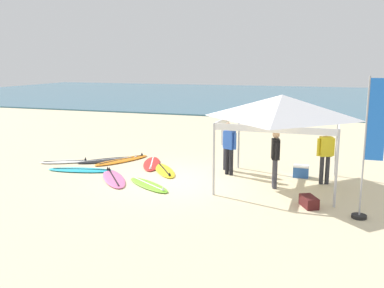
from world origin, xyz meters
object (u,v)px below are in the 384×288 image
Objects in this scene: surfboard_lime at (149,185)px; surfboard_red at (152,164)px; surfboard_yellow at (164,170)px; surfboard_white at (65,162)px; person_yellow at (325,153)px; person_blue at (229,146)px; cooler_box at (301,171)px; surfboard_pink at (114,178)px; person_black at (275,155)px; surfboard_cyan at (81,170)px; banner_flag at (369,155)px; gear_bag_near_tent at (309,202)px; surfboard_black at (110,160)px; person_grey at (227,142)px; canopy_tent at (282,107)px; surfboard_orange at (122,160)px.

surfboard_lime and surfboard_red have the same top height.
surfboard_yellow and surfboard_lime have the same top height.
person_yellow is (9.22, 0.12, 0.95)m from surfboard_white.
surfboard_yellow is 3.99m from surfboard_white.
cooler_box is at bearing 11.21° from person_blue.
surfboard_pink is 5.13m from person_black.
person_yellow is at bearing -38.88° from cooler_box.
surfboard_pink is 6.65m from person_yellow.
banner_flag reaches higher than surfboard_cyan.
surfboard_cyan is 1.19× the size of surfboard_yellow.
surfboard_red is at bearing 81.02° from surfboard_pink.
surfboard_cyan is 4.02× the size of gear_bag_near_tent.
surfboard_black is 0.67× the size of banner_flag.
person_grey is 4.31m from gear_bag_near_tent.
surfboard_pink is 0.65× the size of banner_flag.
canopy_tent reaches higher than cooler_box.
surfboard_black is 6.63m from person_black.
person_grey is at bearing 177.61° from cooler_box.
gear_bag_near_tent is (7.03, -3.10, 0.10)m from surfboard_orange.
person_yellow reaches higher than surfboard_red.
surfboard_black is at bearing 121.46° from surfboard_pink.
surfboard_pink is 1.86m from surfboard_yellow.
surfboard_red is at bearing 162.25° from person_black.
surfboard_orange is (-0.95, 2.38, -0.00)m from surfboard_pink.
person_blue reaches higher than surfboard_pink.
surfboard_white is at bearing -172.16° from person_grey.
surfboard_cyan is 1.06× the size of surfboard_red.
canopy_tent reaches higher than surfboard_red.
surfboard_lime and surfboard_orange have the same top height.
surfboard_cyan is 5.17m from person_blue.
cooler_box reaches higher than surfboard_white.
canopy_tent is 4.59m from surfboard_yellow.
person_blue and person_grey have the same top height.
canopy_tent is 1.52× the size of surfboard_pink.
surfboard_cyan is 1.24× the size of surfboard_lime.
banner_flag reaches higher than surfboard_black.
surfboard_orange is 1.43× the size of person_grey.
person_yellow is at bearing -4.88° from surfboard_black.
canopy_tent is at bearing -31.62° from person_grey.
surfboard_red is at bearing 111.81° from surfboard_lime.
surfboard_cyan is 2.88m from surfboard_yellow.
surfboard_orange is at bearing 157.02° from banner_flag.
person_blue is 1.93m from person_black.
person_grey is at bearing 7.84° from surfboard_white.
person_blue is at bearing 2.42° from surfboard_white.
canopy_tent is 1.98m from person_yellow.
surfboard_black is 4.62m from person_grey.
person_yellow is at bearing 21.04° from canopy_tent.
surfboard_red is 0.93× the size of surfboard_orange.
surfboard_yellow is 1.18× the size of person_blue.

